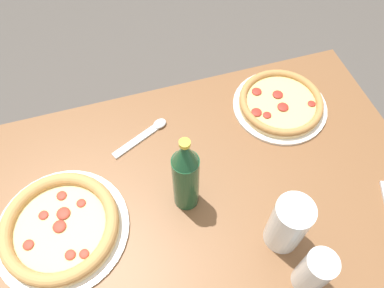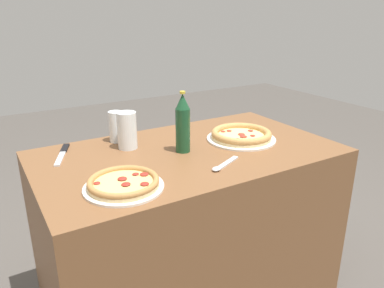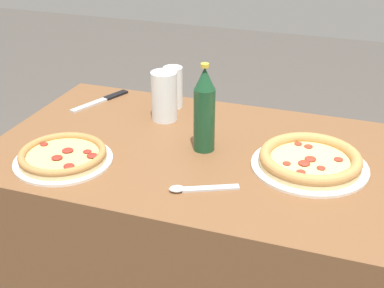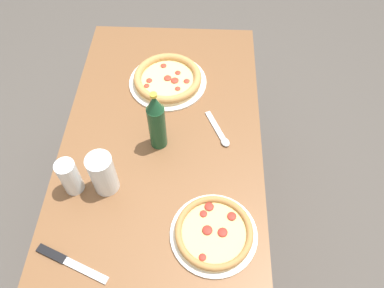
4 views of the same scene
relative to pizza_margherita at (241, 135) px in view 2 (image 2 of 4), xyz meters
name	(u,v)px [view 2 (image 2 of 4)]	position (x,y,z in m)	size (l,w,h in m)	color
table	(189,227)	(0.28, 0.00, -0.39)	(1.25, 0.72, 0.74)	brown
pizza_margherita	(241,135)	(0.00, 0.00, 0.00)	(0.31, 0.31, 0.04)	silver
pizza_pepperoni	(124,183)	(0.64, 0.20, 0.00)	(0.27, 0.27, 0.04)	silver
glass_cola	(116,127)	(0.49, -0.26, 0.04)	(0.06, 0.06, 0.14)	white
glass_iced_tea	(127,132)	(0.48, -0.16, 0.05)	(0.08, 0.08, 0.16)	white
beer_bottle	(183,124)	(0.30, 0.00, 0.10)	(0.06, 0.06, 0.26)	#194728
knife	(63,153)	(0.74, -0.23, -0.02)	(0.11, 0.23, 0.01)	black
spoon	(222,166)	(0.25, 0.22, -0.02)	(0.17, 0.10, 0.01)	silver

